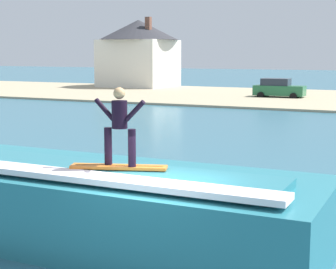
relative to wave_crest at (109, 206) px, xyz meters
The scene contains 5 objects.
wave_crest is the anchor object (origin of this frame).
surfboard 1.16m from the wave_crest, 38.71° to the right, with size 2.00×0.98×0.06m.
surfer 2.01m from the wave_crest, 36.28° to the right, with size 1.18×0.32×1.61m.
car_near_shore 40.29m from the wave_crest, 99.07° to the left, with size 4.57×2.02×1.86m.
house_with_chimney 54.84m from the wave_crest, 117.81° to the left, with size 9.53×9.53×8.27m.
Camera 1 is at (4.55, -8.71, 4.15)m, focal length 58.86 mm.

